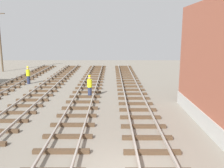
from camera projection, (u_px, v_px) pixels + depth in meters
The scene contains 3 objects.
utility_pole_far at pixel (1, 40), 33.47m from camera, with size 1.80×0.24×8.21m.
track_worker_foreground at pixel (90, 86), 20.19m from camera, with size 0.40×0.40×1.87m.
track_worker_distant at pixel (29, 75), 25.63m from camera, with size 0.40×0.40×1.87m.
Camera 1 is at (-0.44, -8.37, 5.13)m, focal length 39.48 mm.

